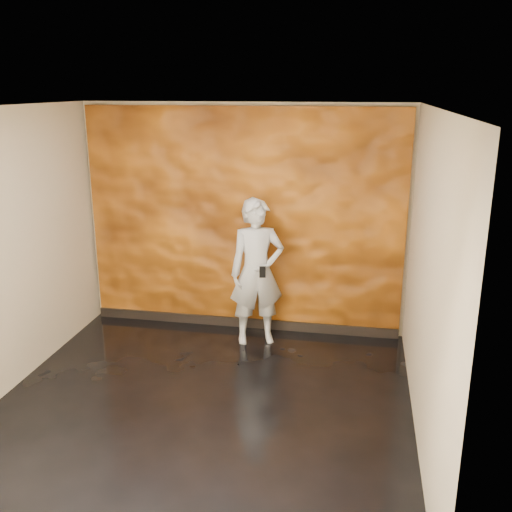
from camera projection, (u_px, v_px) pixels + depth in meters
name	position (u px, v px, depth m)	size (l,w,h in m)	color
room	(198.00, 268.00, 5.13)	(4.02, 4.02, 2.81)	black
feature_wall	(243.00, 222.00, 6.98)	(3.90, 0.06, 2.75)	orange
baseboard	(243.00, 322.00, 7.32)	(3.90, 0.04, 0.12)	black
man	(257.00, 272.00, 6.69)	(0.64, 0.42, 1.75)	#A3AAB4
phone	(262.00, 272.00, 6.45)	(0.07, 0.01, 0.13)	black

